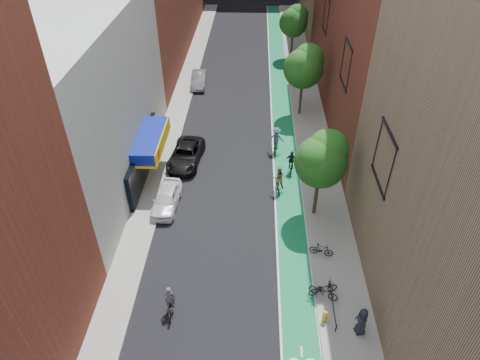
# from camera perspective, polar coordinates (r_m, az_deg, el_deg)

# --- Properties ---
(ground) EXTENTS (160.00, 160.00, 0.00)m
(ground) POSITION_cam_1_polar(r_m,az_deg,el_deg) (23.21, -2.42, -20.94)
(ground) COLOR black
(ground) RESTS_ON ground
(bike_lane) EXTENTS (2.00, 68.00, 0.01)m
(bike_lane) POSITION_cam_1_polar(r_m,az_deg,el_deg) (42.98, 5.52, 9.98)
(bike_lane) COLOR #157753
(bike_lane) RESTS_ON ground
(sidewalk_left) EXTENTS (2.00, 68.00, 0.15)m
(sidewalk_left) POSITION_cam_1_polar(r_m,az_deg,el_deg) (43.50, -7.95, 10.25)
(sidewalk_left) COLOR gray
(sidewalk_left) RESTS_ON ground
(sidewalk_right) EXTENTS (3.00, 68.00, 0.15)m
(sidewalk_right) POSITION_cam_1_polar(r_m,az_deg,el_deg) (43.17, 8.89, 9.93)
(sidewalk_right) COLOR gray
(sidewalk_right) RESTS_ON ground
(building_left_white) EXTENTS (8.00, 20.00, 12.00)m
(building_left_white) POSITION_cam_1_polar(r_m,az_deg,el_deg) (31.98, -21.13, 9.44)
(building_left_white) COLOR silver
(building_left_white) RESTS_ON ground
(tree_near) EXTENTS (3.40, 3.36, 6.42)m
(tree_near) POSITION_cam_1_polar(r_m,az_deg,el_deg) (27.11, 10.88, 2.89)
(tree_near) COLOR #332619
(tree_near) RESTS_ON ground
(tree_mid) EXTENTS (3.55, 3.53, 6.74)m
(tree_mid) POSITION_cam_1_polar(r_m,az_deg,el_deg) (39.28, 8.55, 14.87)
(tree_mid) COLOR #332619
(tree_mid) RESTS_ON ground
(tree_far) EXTENTS (3.30, 3.25, 6.21)m
(tree_far) POSITION_cam_1_polar(r_m,az_deg,el_deg) (52.55, 7.20, 20.37)
(tree_far) COLOR #332619
(tree_far) RESTS_ON ground
(parked_car_white) EXTENTS (1.83, 4.17, 1.40)m
(parked_car_white) POSITION_cam_1_polar(r_m,az_deg,el_deg) (30.11, -9.78, -2.42)
(parked_car_white) COLOR white
(parked_car_white) RESTS_ON ground
(parked_car_black) EXTENTS (2.79, 5.21, 1.39)m
(parked_car_black) POSITION_cam_1_polar(r_m,az_deg,el_deg) (34.26, -7.24, 3.37)
(parked_car_black) COLOR black
(parked_car_black) RESTS_ON ground
(parked_car_silver) EXTENTS (1.63, 4.25, 1.38)m
(parked_car_silver) POSITION_cam_1_polar(r_m,az_deg,el_deg) (46.64, -5.52, 13.22)
(parked_car_silver) COLOR #94969C
(parked_car_silver) RESTS_ON ground
(cyclist_lead) EXTENTS (0.81, 1.89, 1.92)m
(cyclist_lead) POSITION_cam_1_polar(r_m,az_deg,el_deg) (24.01, -9.31, -16.06)
(cyclist_lead) COLOR black
(cyclist_lead) RESTS_ON ground
(cyclist_lane_near) EXTENTS (0.97, 1.60, 2.17)m
(cyclist_lane_near) POSITION_cam_1_polar(r_m,az_deg,el_deg) (30.88, 5.12, -0.14)
(cyclist_lane_near) COLOR black
(cyclist_lane_near) RESTS_ON ground
(cyclist_lane_mid) EXTENTS (0.96, 1.76, 1.91)m
(cyclist_lane_mid) POSITION_cam_1_polar(r_m,az_deg,el_deg) (33.04, 6.84, 1.98)
(cyclist_lane_mid) COLOR black
(cyclist_lane_mid) RESTS_ON ground
(cyclist_lane_far) EXTENTS (1.33, 1.86, 2.23)m
(cyclist_lane_far) POSITION_cam_1_polar(r_m,az_deg,el_deg) (35.21, 4.84, 5.18)
(cyclist_lane_far) COLOR black
(cyclist_lane_far) RESTS_ON ground
(parked_bike_near) EXTENTS (1.78, 1.24, 0.89)m
(parked_bike_near) POSITION_cam_1_polar(r_m,az_deg,el_deg) (24.72, 11.07, -14.35)
(parked_bike_near) COLOR black
(parked_bike_near) RESTS_ON sidewalk_right
(parked_bike_mid) EXTENTS (1.53, 0.77, 0.89)m
(parked_bike_mid) POSITION_cam_1_polar(r_m,az_deg,el_deg) (26.76, 10.80, -9.12)
(parked_bike_mid) COLOR black
(parked_bike_mid) RESTS_ON sidewalk_right
(parked_bike_far) EXTENTS (1.82, 1.08, 0.90)m
(parked_bike_far) POSITION_cam_1_polar(r_m,az_deg,el_deg) (24.84, 11.01, -13.97)
(parked_bike_far) COLOR black
(parked_bike_far) RESTS_ON sidewalk_right
(pedestrian) EXTENTS (0.76, 0.97, 1.75)m
(pedestrian) POSITION_cam_1_polar(r_m,az_deg,el_deg) (23.46, 15.92, -17.67)
(pedestrian) COLOR black
(pedestrian) RESTS_ON sidewalk_right
(fire_hydrant) EXTENTS (0.27, 0.27, 0.78)m
(fire_hydrant) POSITION_cam_1_polar(r_m,az_deg,el_deg) (23.81, 11.26, -17.34)
(fire_hydrant) COLOR orange
(fire_hydrant) RESTS_ON sidewalk_right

